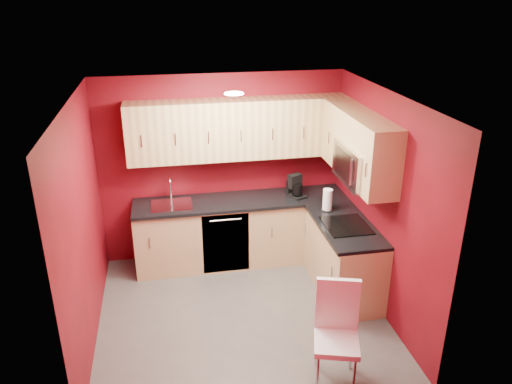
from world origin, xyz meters
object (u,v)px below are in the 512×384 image
object	(u,v)px
napkin_holder	(291,187)
microwave	(361,165)
dining_chair	(337,337)
paper_towel	(327,200)
sink	(171,202)
coffee_maker	(298,187)

from	to	relation	value
napkin_holder	microwave	bearing A→B (deg)	-66.59
dining_chair	napkin_holder	bearing A→B (deg)	101.89
paper_towel	napkin_holder	bearing A→B (deg)	113.94
microwave	sink	distance (m)	2.43
microwave	napkin_holder	distance (m)	1.39
microwave	napkin_holder	size ratio (longest dim) A/B	5.21
napkin_holder	sink	bearing A→B (deg)	-175.94
microwave	paper_towel	bearing A→B (deg)	112.66
sink	napkin_holder	distance (m)	1.61
microwave	dining_chair	bearing A→B (deg)	-116.37
paper_towel	microwave	bearing A→B (deg)	-67.34
sink	napkin_holder	xyz separation A→B (m)	(1.61, 0.11, 0.04)
paper_towel	dining_chair	xyz separation A→B (m)	(-0.50, -1.87, -0.54)
microwave	coffee_maker	xyz separation A→B (m)	(-0.45, 0.93, -0.60)
napkin_holder	paper_towel	bearing A→B (deg)	-66.06
sink	dining_chair	distance (m)	2.82
sink	paper_towel	bearing A→B (deg)	-15.78
microwave	dining_chair	xyz separation A→B (m)	(-0.69, -1.40, -1.15)
coffee_maker	sink	bearing A→B (deg)	152.96
napkin_holder	dining_chair	size ratio (longest dim) A/B	0.14
coffee_maker	napkin_holder	bearing A→B (deg)	75.32
napkin_holder	paper_towel	distance (m)	0.72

